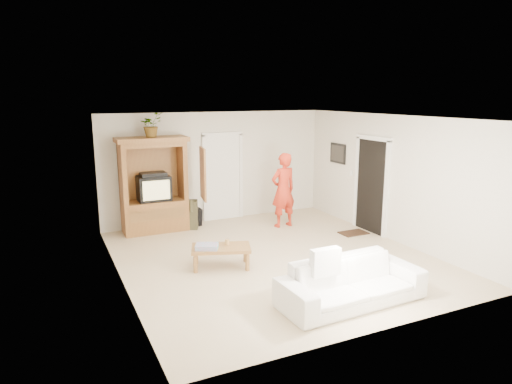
{
  "coord_description": "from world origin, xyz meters",
  "views": [
    {
      "loc": [
        -3.75,
        -7.19,
        3.0
      ],
      "look_at": [
        -0.08,
        0.6,
        1.15
      ],
      "focal_mm": 32.0,
      "sensor_mm": 36.0,
      "label": 1
    }
  ],
  "objects_px": {
    "man": "(283,190)",
    "sofa": "(352,282)",
    "armoire": "(155,191)",
    "coffee_table": "(221,249)"
  },
  "relations": [
    {
      "from": "man",
      "to": "sofa",
      "type": "bearing_deg",
      "value": 69.96
    },
    {
      "from": "man",
      "to": "armoire",
      "type": "bearing_deg",
      "value": -23.95
    },
    {
      "from": "coffee_table",
      "to": "man",
      "type": "bearing_deg",
      "value": 58.31
    },
    {
      "from": "man",
      "to": "sofa",
      "type": "height_order",
      "value": "man"
    },
    {
      "from": "armoire",
      "to": "man",
      "type": "height_order",
      "value": "armoire"
    },
    {
      "from": "man",
      "to": "coffee_table",
      "type": "relative_size",
      "value": 1.49
    },
    {
      "from": "armoire",
      "to": "sofa",
      "type": "relative_size",
      "value": 0.96
    },
    {
      "from": "sofa",
      "to": "coffee_table",
      "type": "relative_size",
      "value": 1.9
    },
    {
      "from": "armoire",
      "to": "coffee_table",
      "type": "distance_m",
      "value": 2.81
    },
    {
      "from": "coffee_table",
      "to": "armoire",
      "type": "bearing_deg",
      "value": 120.12
    }
  ]
}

